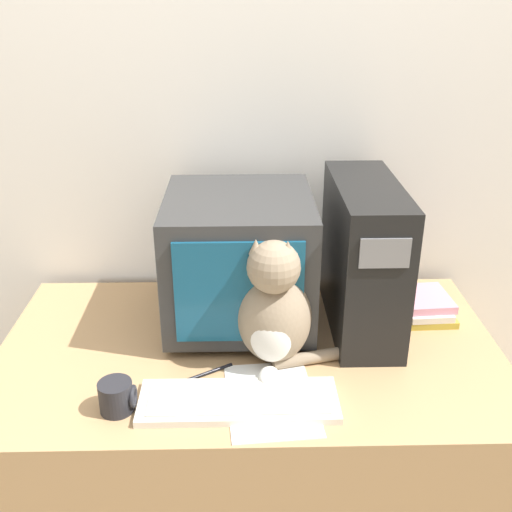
{
  "coord_description": "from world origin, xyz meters",
  "views": [
    {
      "loc": [
        -0.02,
        -1.01,
        1.68
      ],
      "look_at": [
        0.02,
        0.45,
        1.01
      ],
      "focal_mm": 42.0,
      "sensor_mm": 36.0,
      "label": 1
    }
  ],
  "objects": [
    {
      "name": "pen",
      "position": [
        -0.11,
        0.27,
        0.76
      ],
      "size": [
        0.12,
        0.08,
        0.01
      ],
      "color": "black",
      "rests_on": "desk"
    },
    {
      "name": "crt_monitor",
      "position": [
        -0.03,
        0.55,
        0.95
      ],
      "size": [
        0.41,
        0.44,
        0.38
      ],
      "color": "#333333",
      "rests_on": "desk"
    },
    {
      "name": "keyboard",
      "position": [
        -0.03,
        0.15,
        0.77
      ],
      "size": [
        0.48,
        0.16,
        0.02
      ],
      "color": "silver",
      "rests_on": "desk"
    },
    {
      "name": "mug",
      "position": [
        -0.31,
        0.14,
        0.79
      ],
      "size": [
        0.09,
        0.08,
        0.08
      ],
      "color": "#232328",
      "rests_on": "desk"
    },
    {
      "name": "cat",
      "position": [
        0.06,
        0.33,
        0.91
      ],
      "size": [
        0.29,
        0.27,
        0.36
      ],
      "rotation": [
        0.0,
        0.0,
        -0.16
      ],
      "color": "gray",
      "rests_on": "desk"
    },
    {
      "name": "book_stack",
      "position": [
        0.53,
        0.56,
        0.79
      ],
      "size": [
        0.17,
        0.19,
        0.06
      ],
      "color": "gold",
      "rests_on": "desk"
    },
    {
      "name": "computer_tower",
      "position": [
        0.32,
        0.53,
        0.97
      ],
      "size": [
        0.18,
        0.48,
        0.43
      ],
      "color": "black",
      "rests_on": "desk"
    },
    {
      "name": "wall_back",
      "position": [
        0.0,
        0.86,
        1.25
      ],
      "size": [
        7.0,
        0.05,
        2.5
      ],
      "color": "silver",
      "rests_on": "ground_plane"
    },
    {
      "name": "desk",
      "position": [
        0.0,
        0.4,
        0.38
      ],
      "size": [
        1.38,
        0.8,
        0.76
      ],
      "color": "tan",
      "rests_on": "ground_plane"
    },
    {
      "name": "paper_sheet",
      "position": [
        0.05,
        0.16,
        0.76
      ],
      "size": [
        0.23,
        0.31,
        0.0
      ],
      "color": "white",
      "rests_on": "desk"
    }
  ]
}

